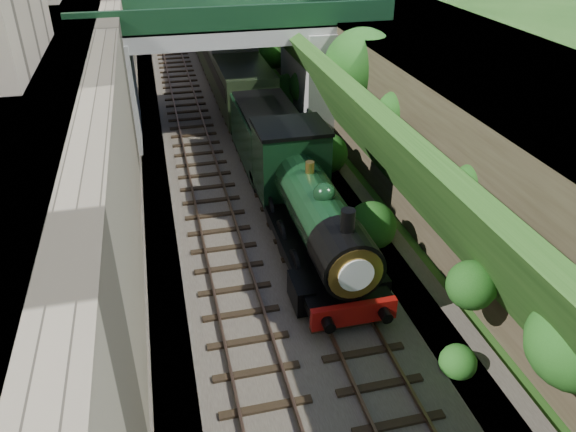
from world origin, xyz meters
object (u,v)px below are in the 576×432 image
object	(u,v)px
tree	(362,69)
locomotive	(310,208)
road_bridge	(240,57)
tender	(268,140)

from	to	relation	value
tree	locomotive	distance (m)	9.51
tree	locomotive	bearing A→B (deg)	-121.20
road_bridge	tree	distance (m)	7.61
tree	tender	world-z (taller)	tree
road_bridge	locomotive	world-z (taller)	road_bridge
road_bridge	tender	distance (m)	6.63
road_bridge	tree	xyz separation A→B (m)	(4.97, -5.73, 0.57)
locomotive	tree	bearing A→B (deg)	58.80
road_bridge	locomotive	distance (m)	13.69
locomotive	tender	distance (m)	7.37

